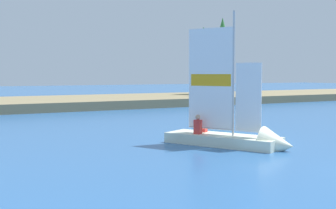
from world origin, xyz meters
TOP-DOWN VIEW (x-y plane):
  - shore_bank at (0.00, 30.64)m, footprint 80.00×11.33m
  - shoreline_tree_midleft at (13.60, 31.47)m, footprint 2.47×2.47m
  - shoreline_tree_centre at (13.95, 28.69)m, footprint 2.24×2.24m
  - sailboat at (-1.45, 6.53)m, footprint 3.45×5.15m

SIDE VIEW (x-z plane):
  - shore_bank at x=0.00m, z-range 0.00..0.70m
  - sailboat at x=-1.45m, z-range -2.42..3.17m
  - shoreline_tree_midleft at x=13.60m, z-range 2.21..9.07m
  - shoreline_tree_centre at x=13.95m, z-range 2.29..9.80m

